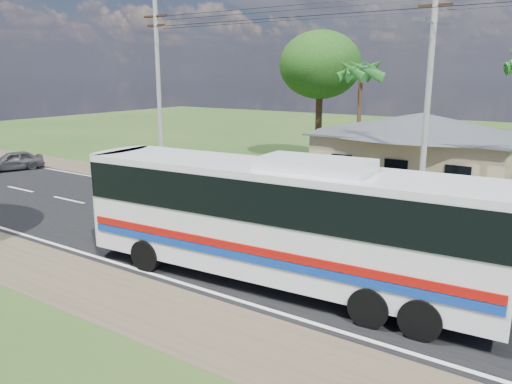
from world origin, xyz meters
The scene contains 8 objects.
ground centered at (0.00, 0.00, 0.00)m, with size 120.00×120.00×0.00m, color #274518.
road centered at (0.00, 0.00, 0.01)m, with size 120.00×16.00×0.03m.
house centered at (1.00, 13.00, 2.64)m, with size 12.40×10.00×5.00m.
utility_poles centered at (2.67, 6.49, 5.77)m, with size 32.80×2.22×11.00m.
palm_far centered at (-4.00, 16.00, 6.68)m, with size 2.80×2.80×7.70m.
tree_behind_house centered at (-8.00, 18.00, 7.12)m, with size 6.00×6.00×9.61m.
coach_bus centered at (1.34, -2.94, 2.37)m, with size 13.53×3.77×4.15m.
small_car centered at (-23.90, 3.13, 0.66)m, with size 1.57×3.90×1.33m, color #333235.
Camera 1 is at (9.01, -15.70, 6.59)m, focal length 35.00 mm.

